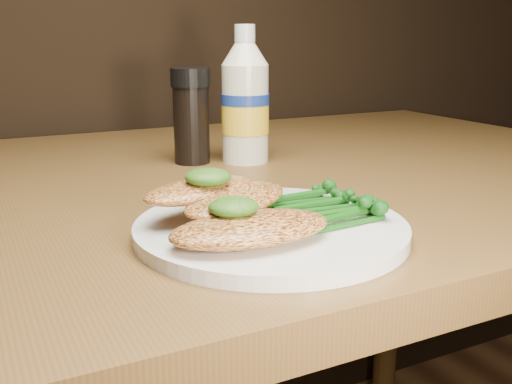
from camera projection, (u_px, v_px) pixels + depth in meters
name	position (u px, v px, depth m)	size (l,w,h in m)	color
plate	(271.00, 229.00, 0.53)	(0.24, 0.24, 0.01)	silver
chicken_front	(251.00, 229.00, 0.47)	(0.14, 0.07, 0.02)	#DB8945
chicken_mid	(236.00, 200.00, 0.53)	(0.13, 0.06, 0.02)	#DB8945
chicken_back	(200.00, 190.00, 0.53)	(0.12, 0.06, 0.02)	#DB8945
pesto_front	(233.00, 207.00, 0.48)	(0.04, 0.04, 0.02)	black
pesto_back	(208.00, 177.00, 0.52)	(0.04, 0.04, 0.02)	black
broccolini_bundle	(315.00, 205.00, 0.55)	(0.11, 0.09, 0.02)	#144C10
mayo_bottle	(245.00, 95.00, 0.81)	(0.07, 0.07, 0.19)	beige
pepper_grinder	(191.00, 116.00, 0.81)	(0.05, 0.05, 0.13)	black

